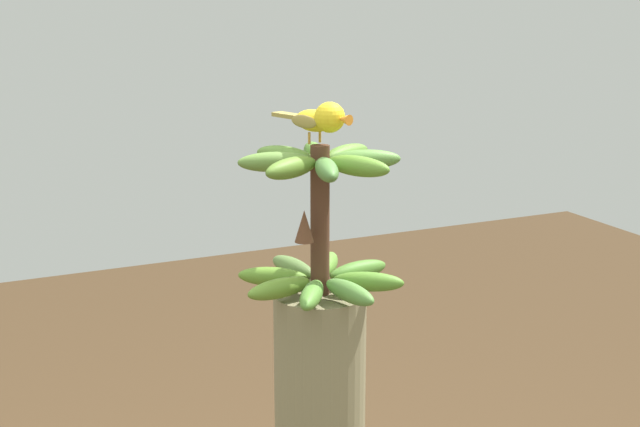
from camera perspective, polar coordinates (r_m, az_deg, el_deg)
name	(u,v)px	position (r m, az deg, el deg)	size (l,w,h in m)	color
banana_bunch	(320,221)	(1.70, -0.02, -0.48)	(0.32, 0.32, 0.29)	#4C2D1E
perched_bird	(321,119)	(1.67, 0.07, 5.99)	(0.20, 0.09, 0.08)	#C68933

